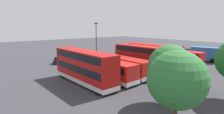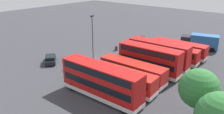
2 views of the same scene
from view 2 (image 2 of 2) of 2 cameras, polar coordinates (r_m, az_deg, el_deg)
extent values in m
plane|color=#38383D|center=(43.63, -2.57, -0.49)|extent=(140.00, 140.00, 0.00)
cube|color=#B71411|center=(46.23, 16.31, 2.07)|extent=(3.00, 10.68, 2.60)
cube|color=silver|center=(46.55, 16.18, 0.87)|extent=(3.04, 10.72, 0.55)
cube|color=black|center=(46.05, 16.38, 2.78)|extent=(3.03, 9.89, 0.90)
cube|color=black|center=(48.11, 10.52, 4.01)|extent=(2.25, 0.16, 1.10)
cylinder|color=black|center=(47.04, 11.29, 1.41)|extent=(0.35, 1.11, 1.10)
cylinder|color=black|center=(48.98, 12.48, 2.08)|extent=(0.35, 1.11, 1.10)
cylinder|color=black|center=(44.40, 20.25, -0.64)|extent=(0.35, 1.11, 1.10)
cylinder|color=black|center=(46.45, 21.12, 0.15)|extent=(0.35, 1.11, 1.10)
cube|color=#B71411|center=(43.17, 13.94, 1.01)|extent=(3.32, 11.02, 2.60)
cube|color=silver|center=(43.51, 13.82, -0.26)|extent=(3.37, 11.06, 0.55)
cube|color=black|center=(42.98, 14.00, 1.77)|extent=(3.33, 10.22, 0.90)
cube|color=black|center=(45.16, 7.62, 3.10)|extent=(2.25, 0.22, 1.10)
cylinder|color=black|center=(44.13, 8.44, 0.31)|extent=(0.38, 1.12, 1.10)
cylinder|color=black|center=(46.03, 9.76, 1.09)|extent=(0.38, 1.12, 1.10)
cylinder|color=black|center=(41.32, 18.34, -1.95)|extent=(0.38, 1.12, 1.10)
cylinder|color=black|center=(43.35, 19.29, -1.02)|extent=(0.38, 1.12, 1.10)
cube|color=#B71411|center=(39.90, 11.55, 0.83)|extent=(3.10, 10.70, 4.20)
cube|color=silver|center=(40.53, 11.37, -1.61)|extent=(3.14, 10.74, 0.55)
cube|color=black|center=(39.96, 11.53, 0.56)|extent=(3.11, 9.90, 0.90)
cube|color=black|center=(39.43, 11.70, 2.88)|extent=(3.11, 9.90, 0.90)
cube|color=black|center=(42.36, 5.08, 2.04)|extent=(2.25, 0.18, 1.10)
cylinder|color=black|center=(41.33, 5.84, -0.97)|extent=(0.36, 1.11, 1.10)
cylinder|color=black|center=(43.15, 7.41, -0.10)|extent=(0.36, 1.11, 1.10)
cylinder|color=black|center=(38.22, 15.83, -3.50)|extent=(0.36, 1.11, 1.10)
cylinder|color=black|center=(40.18, 17.04, -2.44)|extent=(0.36, 1.11, 1.10)
cube|color=#B71411|center=(37.13, 9.35, -0.51)|extent=(3.05, 10.42, 4.20)
cube|color=silver|center=(37.81, 9.19, -3.10)|extent=(3.09, 10.46, 0.55)
cube|color=black|center=(37.20, 9.33, -0.80)|extent=(3.07, 9.62, 0.90)
cube|color=black|center=(36.63, 9.48, 1.68)|extent=(3.07, 9.62, 0.90)
cube|color=black|center=(39.70, 2.76, 0.83)|extent=(2.25, 0.17, 1.10)
cylinder|color=black|center=(38.70, 3.51, -2.42)|extent=(0.35, 1.11, 1.10)
cylinder|color=black|center=(40.46, 5.29, -1.43)|extent=(0.35, 1.11, 1.10)
cylinder|color=black|center=(35.47, 13.65, -5.20)|extent=(0.35, 1.11, 1.10)
cylinder|color=black|center=(37.38, 15.08, -3.98)|extent=(0.35, 1.11, 1.10)
cube|color=red|center=(34.62, 5.13, -3.33)|extent=(2.82, 10.70, 2.60)
cube|color=silver|center=(35.04, 5.08, -4.86)|extent=(2.86, 10.75, 0.55)
cube|color=black|center=(34.38, 5.16, -2.41)|extent=(2.86, 9.91, 0.90)
cube|color=black|center=(37.36, -1.67, -0.44)|extent=(2.25, 0.12, 1.10)
cylinder|color=black|center=(36.37, -1.07, -3.93)|extent=(0.33, 1.11, 1.10)
cylinder|color=black|center=(37.97, 1.10, -2.84)|extent=(0.33, 1.11, 1.10)
cylinder|color=black|center=(32.42, 9.76, -7.44)|extent=(0.33, 1.11, 1.10)
cylinder|color=black|center=(34.21, 11.62, -6.02)|extent=(0.33, 1.11, 1.10)
cube|color=red|center=(31.87, 2.55, -5.43)|extent=(3.20, 10.15, 2.60)
cube|color=silver|center=(32.33, 2.52, -7.07)|extent=(3.25, 10.19, 0.55)
cube|color=black|center=(31.62, 2.57, -4.45)|extent=(3.21, 9.36, 0.90)
cube|color=black|center=(34.42, -4.41, -2.36)|extent=(2.25, 0.21, 1.10)
cylinder|color=black|center=(33.50, -3.71, -6.20)|extent=(0.37, 1.12, 1.10)
cylinder|color=black|center=(35.07, -1.35, -4.89)|extent=(0.37, 1.12, 1.10)
cylinder|color=black|center=(29.90, 7.11, -9.83)|extent=(0.37, 1.12, 1.10)
cylinder|color=black|center=(31.65, 9.14, -8.13)|extent=(0.37, 1.12, 1.10)
cube|color=#B71411|center=(29.48, -2.74, -5.95)|extent=(2.89, 11.86, 4.20)
cube|color=silver|center=(30.33, -2.68, -9.04)|extent=(2.93, 11.90, 0.55)
cube|color=black|center=(29.57, -2.73, -6.30)|extent=(2.93, 11.06, 0.90)
cube|color=black|center=(28.85, -2.78, -3.28)|extent=(2.93, 11.06, 0.90)
cube|color=black|center=(33.42, -10.43, -3.37)|extent=(2.25, 0.12, 1.10)
cylinder|color=black|center=(32.51, -10.04, -7.37)|extent=(0.33, 1.11, 1.10)
cylinder|color=black|center=(33.85, -7.20, -6.04)|extent=(0.33, 1.11, 1.10)
cylinder|color=black|center=(27.24, 3.07, -12.98)|extent=(0.33, 1.11, 1.10)
cylinder|color=black|center=(28.83, 5.72, -11.01)|extent=(0.33, 1.11, 1.10)
cube|color=#235999|center=(52.24, 22.10, 3.62)|extent=(3.89, 5.97, 2.80)
cube|color=black|center=(52.56, 18.00, 3.89)|extent=(2.95, 2.60, 2.20)
cylinder|color=black|center=(51.76, 17.71, 2.51)|extent=(0.54, 1.04, 1.00)
cylinder|color=black|center=(53.91, 18.04, 3.17)|extent=(0.54, 1.04, 1.00)
cylinder|color=black|center=(51.50, 23.75, 1.64)|extent=(0.54, 1.04, 1.00)
cylinder|color=black|center=(53.66, 23.84, 2.34)|extent=(0.54, 1.04, 1.00)
cube|color=black|center=(43.08, -15.12, -0.72)|extent=(3.97, 4.35, 0.70)
cube|color=black|center=(42.68, -15.21, -0.04)|extent=(2.82, 2.96, 0.55)
cylinder|color=black|center=(44.59, -16.03, -0.38)|extent=(0.57, 0.64, 0.64)
cylinder|color=black|center=(44.47, -13.99, -0.24)|extent=(0.57, 0.64, 0.64)
cylinder|color=black|center=(41.86, -16.28, -1.77)|extent=(0.57, 0.64, 0.64)
cylinder|color=black|center=(41.74, -14.10, -1.63)|extent=(0.57, 0.64, 0.64)
cube|color=#1E479E|center=(53.57, 7.54, 3.94)|extent=(4.12, 4.08, 0.70)
cube|color=black|center=(53.59, 7.53, 4.64)|extent=(2.86, 2.85, 0.55)
cylinder|color=black|center=(52.49, 8.68, 3.30)|extent=(0.61, 0.60, 0.64)
cylinder|color=black|center=(52.16, 6.97, 3.27)|extent=(0.61, 0.60, 0.64)
cylinder|color=black|center=(55.10, 8.06, 4.15)|extent=(0.61, 0.60, 0.64)
cylinder|color=black|center=(54.79, 6.42, 4.13)|extent=(0.61, 0.60, 0.64)
cylinder|color=#38383D|center=(41.87, -4.87, 4.45)|extent=(0.16, 0.16, 8.18)
cube|color=#262628|center=(40.91, -5.04, 10.17)|extent=(0.70, 0.30, 0.24)
cylinder|color=#333338|center=(48.30, 1.06, 2.22)|extent=(0.60, 0.60, 0.95)
cylinder|color=#4C3823|center=(27.44, 20.16, -12.41)|extent=(0.36, 0.36, 2.45)
sphere|color=#2D7033|center=(26.12, 20.89, -7.33)|extent=(4.32, 4.32, 4.32)
camera|label=1|loc=(10.84, 50.26, -33.28)|focal=29.14mm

